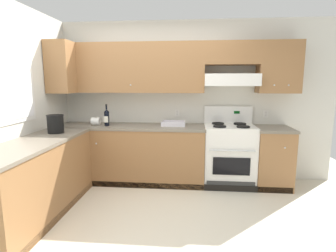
% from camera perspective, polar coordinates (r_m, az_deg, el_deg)
% --- Properties ---
extents(ground_plane, '(7.04, 7.04, 0.00)m').
position_cam_1_polar(ground_plane, '(3.30, -5.84, -19.43)').
color(ground_plane, beige).
extents(wall_back, '(4.68, 0.57, 2.55)m').
position_cam_1_polar(wall_back, '(4.36, 2.89, 7.97)').
color(wall_back, silver).
rests_on(wall_back, ground_plane).
extents(wall_left, '(0.47, 4.00, 2.55)m').
position_cam_1_polar(wall_left, '(3.76, -30.09, 4.42)').
color(wall_left, silver).
rests_on(wall_left, ground_plane).
extents(counter_back_run, '(3.60, 0.65, 0.91)m').
position_cam_1_polar(counter_back_run, '(4.26, -2.45, -6.06)').
color(counter_back_run, olive).
rests_on(counter_back_run, ground_plane).
extents(counter_left_run, '(0.63, 1.91, 0.91)m').
position_cam_1_polar(counter_left_run, '(3.55, -26.42, -10.26)').
color(counter_left_run, olive).
rests_on(counter_left_run, ground_plane).
extents(stove, '(0.76, 0.62, 1.20)m').
position_cam_1_polar(stove, '(4.27, 12.86, -5.90)').
color(stove, white).
rests_on(stove, ground_plane).
extents(wine_bottle, '(0.08, 0.08, 0.34)m').
position_cam_1_polar(wine_bottle, '(4.26, -12.94, 1.86)').
color(wine_bottle, black).
rests_on(wine_bottle, counter_back_run).
extents(bowl, '(0.37, 0.28, 0.07)m').
position_cam_1_polar(bowl, '(4.20, 1.17, 0.41)').
color(bowl, silver).
rests_on(bowl, counter_back_run).
extents(bucket, '(0.22, 0.22, 0.24)m').
position_cam_1_polar(bucket, '(3.87, -22.87, 0.49)').
color(bucket, black).
rests_on(bucket, counter_left_run).
extents(paper_towel_roll, '(0.13, 0.12, 0.12)m').
position_cam_1_polar(paper_towel_roll, '(4.38, -15.13, 0.99)').
color(paper_towel_roll, white).
rests_on(paper_towel_roll, counter_back_run).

